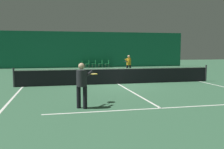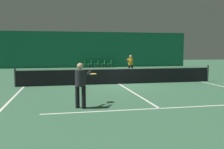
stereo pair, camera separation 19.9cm
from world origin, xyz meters
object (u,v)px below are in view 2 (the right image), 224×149
Objects in this scene: player_far at (131,63)px; courtside_chair_0 at (84,63)px; courtside_chair_3 at (104,63)px; courtside_chair_4 at (110,63)px; tennis_net at (119,76)px; player_near at (81,82)px; courtside_chair_1 at (90,63)px; courtside_chair_2 at (97,63)px.

player_far is 8.85m from courtside_chair_0.
courtside_chair_4 is (0.76, 0.00, 0.00)m from courtside_chair_3.
tennis_net reaches higher than courtside_chair_3.
player_near is 1.93× the size of courtside_chair_0.
player_near is at bearing -14.09° from courtside_chair_4.
player_near is at bearing -7.55° from courtside_chair_1.
player_far is 1.92× the size of courtside_chair_0.
player_far is (4.94, 11.05, -0.01)m from player_near.
player_far reaches higher than courtside_chair_0.
courtside_chair_2 is 1.52m from courtside_chair_4.
courtside_chair_1 is at bearing -90.00° from courtside_chair_4.
courtside_chair_2 is (0.59, 13.54, -0.03)m from tennis_net.
courtside_chair_3 is at bearing 21.21° from player_near.
player_near is 19.74m from courtside_chair_3.
player_far is at bearing 20.83° from courtside_chair_0.
courtside_chair_0 is 1.00× the size of courtside_chair_3.
courtside_chair_1 is 0.76m from courtside_chair_2.
player_far reaches higher than courtside_chair_2.
courtside_chair_3 is at bearing 90.00° from courtside_chair_2.
player_near reaches higher than courtside_chair_0.
player_near is 1.93× the size of courtside_chair_1.
courtside_chair_1 is 1.00× the size of courtside_chair_2.
courtside_chair_2 is (-1.62, 8.26, -0.45)m from player_far.
courtside_chair_2 is at bearing -90.00° from courtside_chair_4.
courtside_chair_0 is 1.00× the size of courtside_chair_4.
player_far is 8.61m from courtside_chair_1.
tennis_net is 13.71m from courtside_chair_4.
courtside_chair_2 is at bearing 90.00° from courtside_chair_0.
tennis_net reaches higher than courtside_chair_4.
courtside_chair_1 is 1.52m from courtside_chair_3.
tennis_net is 13.55m from courtside_chair_2.
player_near is at bearing 6.58° from player_far.
player_far is 8.32m from courtside_chair_3.
courtside_chair_2 is 0.76m from courtside_chair_3.
tennis_net is at bearing 7.80° from player_near.
player_near is at bearing -5.31° from courtside_chair_0.
courtside_chair_0 is 2.29m from courtside_chair_3.
player_far is at bearing 11.09° from courtside_chair_2.
courtside_chair_4 is at bearing 90.00° from courtside_chair_2.
courtside_chair_2 is at bearing 23.39° from player_near.
tennis_net is at bearing 7.97° from player_far.
player_far is 8.28m from courtside_chair_4.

